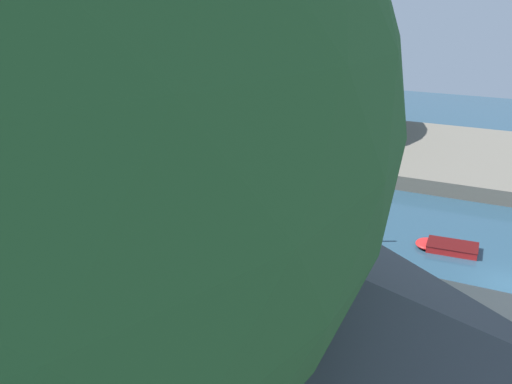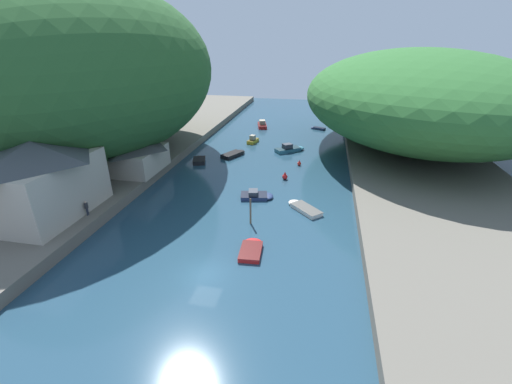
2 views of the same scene
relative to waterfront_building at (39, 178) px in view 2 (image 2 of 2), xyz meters
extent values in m
plane|color=#234256|center=(19.81, 24.72, -5.54)|extent=(130.00, 130.00, 0.00)
cube|color=#666056|center=(-5.09, 24.72, -4.89)|extent=(22.00, 120.00, 1.30)
cube|color=#666056|center=(44.71, 24.72, -4.89)|extent=(22.00, 120.00, 1.30)
ellipsoid|color=#285628|center=(-6.19, 20.84, 8.70)|extent=(34.62, 48.47, 25.89)
ellipsoid|color=#2D662D|center=(45.81, 39.58, 3.91)|extent=(40.36, 56.51, 16.30)
cube|color=#B2A899|center=(0.00, 0.00, -1.13)|extent=(8.44, 11.57, 6.22)
pyramid|color=#3D4247|center=(0.00, 0.00, 2.99)|extent=(9.11, 12.50, 2.02)
cube|color=#B2A899|center=(2.90, 14.32, -2.59)|extent=(6.76, 8.14, 3.30)
pyramid|color=#4C4C51|center=(2.90, 14.32, -0.36)|extent=(7.30, 8.79, 1.16)
cube|color=teal|center=(23.15, 31.60, -5.22)|extent=(4.76, 4.29, 0.65)
ellipsoid|color=teal|center=(24.95, 32.99, -5.22)|extent=(2.91, 2.82, 0.65)
cube|color=#132A33|center=(23.15, 31.60, -4.87)|extent=(4.86, 4.37, 0.03)
cube|color=#333842|center=(23.03, 31.51, -4.47)|extent=(2.08, 2.03, 0.84)
cube|color=silver|center=(27.93, 8.54, -5.32)|extent=(4.07, 4.16, 0.46)
ellipsoid|color=silver|center=(26.54, 10.01, -5.32)|extent=(2.61, 2.63, 0.46)
cube|color=#504E4A|center=(27.93, 8.54, -5.07)|extent=(4.15, 4.25, 0.03)
cube|color=navy|center=(21.00, 11.07, -5.31)|extent=(3.70, 2.78, 0.47)
ellipsoid|color=navy|center=(22.64, 11.38, -5.31)|extent=(2.03, 2.36, 0.47)
cube|color=black|center=(21.00, 11.07, -5.06)|extent=(3.77, 2.84, 0.03)
cube|color=#333842|center=(20.89, 11.05, -4.79)|extent=(1.44, 1.73, 0.57)
cube|color=black|center=(9.27, 22.77, -5.22)|extent=(2.75, 3.51, 0.64)
ellipsoid|color=black|center=(8.82, 24.24, -5.22)|extent=(2.21, 2.01, 0.64)
cube|color=black|center=(9.27, 22.77, -4.89)|extent=(2.81, 3.58, 0.03)
cube|color=black|center=(13.86, 26.90, -5.23)|extent=(3.47, 4.52, 0.63)
ellipsoid|color=black|center=(14.75, 28.75, -5.23)|extent=(2.49, 2.62, 0.63)
cube|color=black|center=(13.86, 26.90, -4.90)|extent=(3.54, 4.61, 0.03)
cube|color=navy|center=(28.29, 49.41, -5.32)|extent=(2.96, 2.18, 0.45)
ellipsoid|color=navy|center=(27.05, 49.98, -5.32)|extent=(1.70, 1.56, 0.45)
cube|color=black|center=(28.29, 49.41, -5.08)|extent=(3.02, 2.23, 0.03)
cube|color=red|center=(23.22, -1.43, -5.32)|extent=(2.22, 3.37, 0.45)
ellipsoid|color=red|center=(23.10, 0.19, -5.32)|extent=(2.01, 1.75, 0.45)
cube|color=#450A0A|center=(23.22, -1.43, -5.08)|extent=(2.26, 3.44, 0.03)
cube|color=gold|center=(15.69, 36.00, -5.23)|extent=(1.95, 3.22, 0.62)
ellipsoid|color=gold|center=(16.04, 37.46, -5.23)|extent=(1.54, 1.75, 0.62)
cube|color=#4C3E0E|center=(15.69, 36.00, -4.91)|extent=(1.99, 3.28, 0.03)
cube|color=#9E937F|center=(15.67, 35.91, -4.46)|extent=(1.12, 1.23, 0.93)
cube|color=red|center=(15.19, 49.16, -5.20)|extent=(2.97, 5.25, 0.69)
ellipsoid|color=red|center=(14.60, 51.56, -5.20)|extent=(2.29, 2.82, 0.69)
cube|color=#450A0A|center=(15.19, 49.16, -4.84)|extent=(3.03, 5.35, 0.03)
cube|color=#9E937F|center=(15.23, 49.01, -4.37)|extent=(1.67, 1.99, 0.96)
cylinder|color=brown|center=(21.97, 4.37, -4.04)|extent=(0.21, 0.21, 3.01)
sphere|color=brown|center=(21.97, 4.37, -2.49)|extent=(0.19, 0.19, 0.19)
sphere|color=red|center=(24.20, 18.16, -5.14)|extent=(0.80, 0.80, 0.80)
cone|color=red|center=(24.20, 18.16, -4.55)|extent=(0.40, 0.40, 0.40)
sphere|color=red|center=(25.79, 24.58, -5.23)|extent=(0.62, 0.62, 0.62)
cone|color=red|center=(25.79, 24.58, -4.76)|extent=(0.31, 0.31, 0.31)
cylinder|color=#282D3D|center=(4.53, 0.37, -3.82)|extent=(0.13, 0.13, 0.85)
cylinder|color=#282D3D|center=(4.53, 0.55, -3.82)|extent=(0.13, 0.13, 0.85)
cube|color=#2D2D33|center=(4.53, 0.46, -3.08)|extent=(0.23, 0.38, 0.62)
sphere|color=beige|center=(4.53, 0.46, -2.66)|extent=(0.22, 0.22, 0.22)
camera|label=1|loc=(-13.99, -5.22, 11.36)|focal=40.00mm
camera|label=2|loc=(29.10, -28.49, 13.62)|focal=24.00mm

